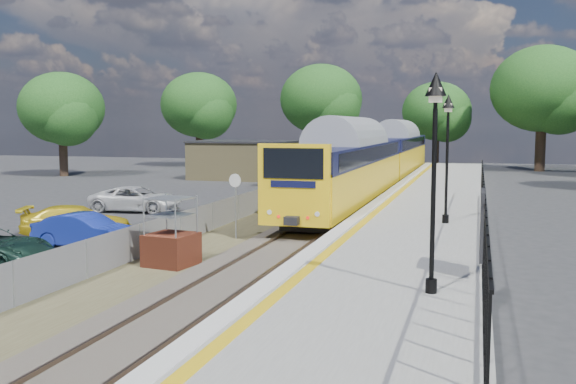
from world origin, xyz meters
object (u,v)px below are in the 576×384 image
at_px(brick_plinth, 171,233).
at_px(car_white, 136,199).
at_px(train, 379,156).
at_px(speed_sign, 235,196).
at_px(car_blue, 86,231).
at_px(victorian_lamp_north, 448,128).
at_px(victorian_lamp_south, 435,131).
at_px(car_yellow, 77,221).

distance_m(brick_plinth, car_white, 13.54).
distance_m(train, speed_sign, 19.97).
height_order(brick_plinth, speed_sign, speed_sign).
relative_size(train, car_blue, 10.68).
height_order(victorian_lamp_north, car_blue, victorian_lamp_north).
distance_m(victorian_lamp_south, car_blue, 14.48).
distance_m(victorian_lamp_south, speed_sign, 12.51).
relative_size(victorian_lamp_south, car_blue, 1.20).
height_order(victorian_lamp_south, car_yellow, victorian_lamp_south).
xyz_separation_m(car_blue, car_yellow, (-1.78, 2.03, -0.01)).
relative_size(car_blue, car_yellow, 0.90).
bearing_deg(train, speed_sign, -97.19).
xyz_separation_m(speed_sign, car_white, (-7.85, 6.20, -1.08)).
height_order(victorian_lamp_north, brick_plinth, victorian_lamp_north).
bearing_deg(victorian_lamp_north, car_blue, -162.90).
xyz_separation_m(victorian_lamp_south, car_blue, (-12.57, 6.19, -3.67)).
distance_m(victorian_lamp_south, victorian_lamp_north, 10.00).
height_order(train, car_blue, train).
height_order(speed_sign, car_white, speed_sign).
bearing_deg(victorian_lamp_south, car_blue, 153.76).
distance_m(victorian_lamp_north, brick_plinth, 10.35).
height_order(speed_sign, car_blue, speed_sign).
distance_m(speed_sign, car_white, 10.06).
bearing_deg(victorian_lamp_south, car_yellow, 150.16).
xyz_separation_m(victorian_lamp_north, car_white, (-15.65, 5.46, -3.66)).
relative_size(victorian_lamp_south, car_white, 1.00).
xyz_separation_m(victorian_lamp_north, car_blue, (-12.37, -3.81, -3.67)).
bearing_deg(train, victorian_lamp_north, -74.47).
distance_m(victorian_lamp_north, speed_sign, 8.25).
xyz_separation_m(victorian_lamp_north, speed_sign, (-7.80, -0.73, -2.58)).
height_order(victorian_lamp_south, train, victorian_lamp_south).
bearing_deg(speed_sign, train, 93.08).
distance_m(victorian_lamp_south, car_white, 22.45).
distance_m(victorian_lamp_north, car_white, 16.98).
distance_m(train, car_blue, 24.00).
distance_m(car_blue, car_white, 9.83).
xyz_separation_m(victorian_lamp_south, car_white, (-15.85, 15.46, -3.66)).
bearing_deg(speed_sign, car_yellow, -160.44).
relative_size(victorian_lamp_north, train, 0.11).
bearing_deg(car_blue, car_white, 21.66).
xyz_separation_m(speed_sign, car_yellow, (-6.35, -1.04, -1.10)).
relative_size(speed_sign, car_white, 0.56).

